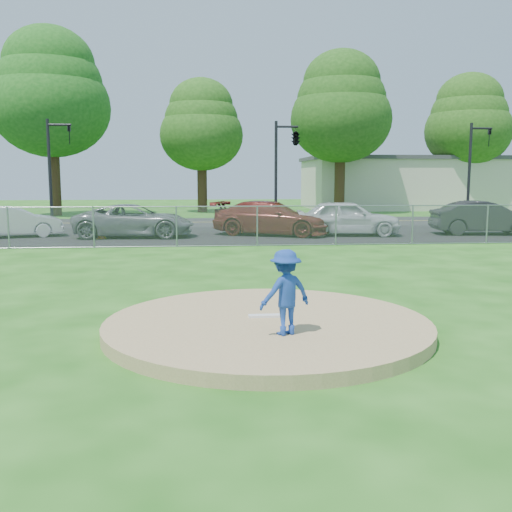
{
  "coord_description": "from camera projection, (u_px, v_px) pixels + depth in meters",
  "views": [
    {
      "loc": [
        -1.07,
        -9.18,
        2.53
      ],
      "look_at": [
        0.0,
        2.0,
        1.0
      ],
      "focal_mm": 40.0,
      "sensor_mm": 36.0,
      "label": 1
    }
  ],
  "objects": [
    {
      "name": "ground",
      "position": [
        234.0,
        253.0,
        19.36
      ],
      "size": [
        120.0,
        120.0,
        0.0
      ],
      "primitive_type": "plane",
      "color": "#1A5613",
      "rests_on": "ground"
    },
    {
      "name": "pitchers_mound",
      "position": [
        267.0,
        326.0,
        9.48
      ],
      "size": [
        5.4,
        5.4,
        0.2
      ],
      "primitive_type": "cylinder",
      "color": "#A38859",
      "rests_on": "ground"
    },
    {
      "name": "pitching_rubber",
      "position": [
        266.0,
        316.0,
        9.66
      ],
      "size": [
        0.6,
        0.15,
        0.04
      ],
      "primitive_type": "cube",
      "color": "white",
      "rests_on": "pitchers_mound"
    },
    {
      "name": "chain_link_fence",
      "position": [
        231.0,
        227.0,
        21.23
      ],
      "size": [
        40.0,
        0.06,
        1.5
      ],
      "primitive_type": "cube",
      "color": "gray",
      "rests_on": "ground"
    },
    {
      "name": "parking_lot",
      "position": [
        226.0,
        235.0,
        25.77
      ],
      "size": [
        50.0,
        8.0,
        0.01
      ],
      "primitive_type": "cube",
      "color": "black",
      "rests_on": "ground"
    },
    {
      "name": "street",
      "position": [
        220.0,
        222.0,
        33.17
      ],
      "size": [
        60.0,
        7.0,
        0.01
      ],
      "primitive_type": "cube",
      "color": "#232326",
      "rests_on": "ground"
    },
    {
      "name": "commercial_building",
      "position": [
        404.0,
        183.0,
        48.19
      ],
      "size": [
        16.4,
        9.4,
        4.3
      ],
      "color": "beige",
      "rests_on": "ground"
    },
    {
      "name": "tree_left",
      "position": [
        50.0,
        92.0,
        37.92
      ],
      "size": [
        7.84,
        7.84,
        12.53
      ],
      "color": "#352313",
      "rests_on": "ground"
    },
    {
      "name": "tree_center",
      "position": [
        201.0,
        125.0,
        42.06
      ],
      "size": [
        6.16,
        6.16,
        9.84
      ],
      "color": "#382014",
      "rests_on": "ground"
    },
    {
      "name": "tree_right",
      "position": [
        341.0,
        106.0,
        40.87
      ],
      "size": [
        7.28,
        7.28,
        11.63
      ],
      "color": "#352213",
      "rests_on": "ground"
    },
    {
      "name": "tree_far_right",
      "position": [
        468.0,
        120.0,
        44.94
      ],
      "size": [
        6.72,
        6.72,
        10.74
      ],
      "color": "#332412",
      "rests_on": "ground"
    },
    {
      "name": "traffic_signal_left",
      "position": [
        54.0,
        162.0,
        29.91
      ],
      "size": [
        1.28,
        0.2,
        5.6
      ],
      "color": "black",
      "rests_on": "ground"
    },
    {
      "name": "traffic_signal_center",
      "position": [
        294.0,
        140.0,
        30.94
      ],
      "size": [
        1.42,
        2.48,
        5.6
      ],
      "color": "black",
      "rests_on": "ground"
    },
    {
      "name": "traffic_signal_right",
      "position": [
        474.0,
        163.0,
        32.08
      ],
      "size": [
        1.28,
        0.2,
        5.6
      ],
      "color": "black",
      "rests_on": "ground"
    },
    {
      "name": "pitcher",
      "position": [
        285.0,
        292.0,
        8.52
      ],
      "size": [
        0.95,
        0.76,
        1.29
      ],
      "primitive_type": "imported",
      "rotation": [
        0.0,
        0.0,
        3.54
      ],
      "color": "#1B3E99",
      "rests_on": "pitchers_mound"
    },
    {
      "name": "traffic_cone",
      "position": [
        101.0,
        230.0,
        23.99
      ],
      "size": [
        0.37,
        0.37,
        0.71
      ],
      "primitive_type": "cone",
      "color": "#D8600B",
      "rests_on": "parking_lot"
    },
    {
      "name": "parked_car_white",
      "position": [
        14.0,
        222.0,
        24.55
      ],
      "size": [
        4.23,
        2.53,
        1.32
      ],
      "primitive_type": "imported",
      "rotation": [
        0.0,
        0.0,
        1.88
      ],
      "color": "silver",
      "rests_on": "parking_lot"
    },
    {
      "name": "parked_car_gray",
      "position": [
        134.0,
        221.0,
        24.59
      ],
      "size": [
        5.21,
        2.6,
        1.42
      ],
      "primitive_type": "imported",
      "rotation": [
        0.0,
        0.0,
        1.52
      ],
      "color": "slate",
      "rests_on": "parking_lot"
    },
    {
      "name": "parked_car_darkred",
      "position": [
        271.0,
        218.0,
        25.44
      ],
      "size": [
        5.65,
        4.01,
        1.52
      ],
      "primitive_type": "imported",
      "rotation": [
        0.0,
        0.0,
        1.17
      ],
      "color": "maroon",
      "rests_on": "parking_lot"
    },
    {
      "name": "parked_car_pearl",
      "position": [
        347.0,
        218.0,
        25.29
      ],
      "size": [
        4.82,
        2.38,
        1.58
      ],
      "primitive_type": "imported",
      "rotation": [
        0.0,
        0.0,
        1.46
      ],
      "color": "silver",
      "rests_on": "parking_lot"
    },
    {
      "name": "parked_car_charcoal",
      "position": [
        484.0,
        218.0,
        25.77
      ],
      "size": [
        4.75,
        2.17,
        1.51
      ],
      "primitive_type": "imported",
      "rotation": [
        0.0,
        0.0,
        1.44
      ],
      "color": "black",
      "rests_on": "parking_lot"
    }
  ]
}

